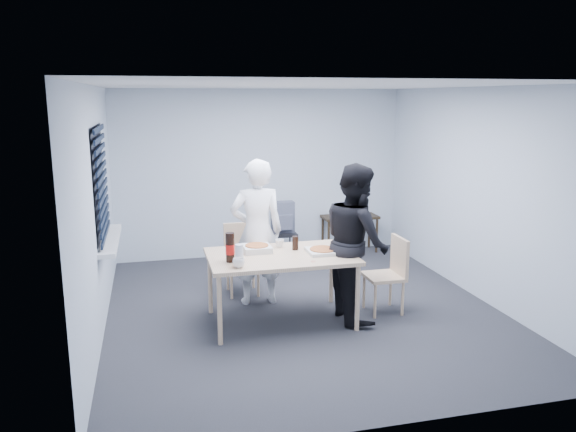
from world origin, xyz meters
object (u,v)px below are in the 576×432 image
object	(u,v)px
chair_far	(241,253)
mug_a	(239,263)
side_table	(350,221)
mug_b	(280,243)
person_white	(257,232)
person_black	(356,242)
soda_bottle	(230,248)
backpack	(283,218)
chair_right	(391,269)
stool	(283,239)
dining_table	(281,260)

from	to	relation	value
chair_far	mug_a	distance (m)	1.52
mug_a	side_table	bearing A→B (deg)	52.13
side_table	mug_b	distance (m)	2.85
person_white	person_black	bearing A→B (deg)	143.79
chair_far	soda_bottle	bearing A→B (deg)	-104.21
person_white	backpack	world-z (taller)	person_white
person_white	backpack	distance (m)	1.52
chair_right	mug_b	xyz separation A→B (m)	(-1.26, 0.31, 0.31)
person_white	mug_a	xyz separation A→B (m)	(-0.38, -1.02, -0.06)
stool	mug_b	bearing A→B (deg)	-104.54
stool	mug_a	size ratio (longest dim) A/B	4.23
backpack	soda_bottle	size ratio (longest dim) A/B	1.47
mug_a	soda_bottle	bearing A→B (deg)	103.30
person_white	side_table	bearing A→B (deg)	-134.75
chair_far	person_black	xyz separation A→B (m)	(1.11, -1.17, 0.37)
person_black	mug_b	distance (m)	0.88
chair_far	person_white	bearing A→B (deg)	-74.33
chair_far	soda_bottle	distance (m)	1.34
chair_far	dining_table	bearing A→B (deg)	-76.56
dining_table	person_black	bearing A→B (deg)	-4.36
mug_b	mug_a	bearing A→B (deg)	-131.31
side_table	mug_b	xyz separation A→B (m)	(-1.69, -2.26, 0.31)
backpack	mug_a	size ratio (longest dim) A/B	3.73
dining_table	side_table	world-z (taller)	dining_table
mug_b	person_white	bearing A→B (deg)	118.80
person_white	backpack	bearing A→B (deg)	-115.34
person_white	person_black	xyz separation A→B (m)	(0.99, -0.73, 0.00)
chair_right	person_white	size ratio (longest dim) A/B	0.50
chair_right	person_black	bearing A→B (deg)	-172.92
dining_table	backpack	xyz separation A→B (m)	(0.51, 2.03, 0.02)
chair_right	mug_a	world-z (taller)	chair_right
mug_a	dining_table	bearing A→B (deg)	34.33
side_table	chair_far	bearing A→B (deg)	-143.98
person_black	person_white	bearing A→B (deg)	53.79
soda_bottle	dining_table	bearing A→B (deg)	13.12
person_black	mug_a	bearing A→B (deg)	102.03
mug_a	mug_b	size ratio (longest dim) A/B	1.23
stool	soda_bottle	world-z (taller)	soda_bottle
person_white	person_black	distance (m)	1.23
person_white	mug_a	bearing A→B (deg)	69.32
stool	soda_bottle	bearing A→B (deg)	-116.49
person_white	dining_table	bearing A→B (deg)	101.92
dining_table	person_black	distance (m)	0.87
chair_far	soda_bottle	xyz separation A→B (m)	(-0.31, -1.24, 0.42)
chair_far	person_black	world-z (taller)	person_black
chair_right	mug_b	distance (m)	1.33
side_table	stool	xyz separation A→B (m)	(-1.24, -0.53, -0.11)
chair_far	soda_bottle	world-z (taller)	soda_bottle
stool	mug_b	size ratio (longest dim) A/B	5.21
dining_table	chair_far	size ratio (longest dim) A/B	1.80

